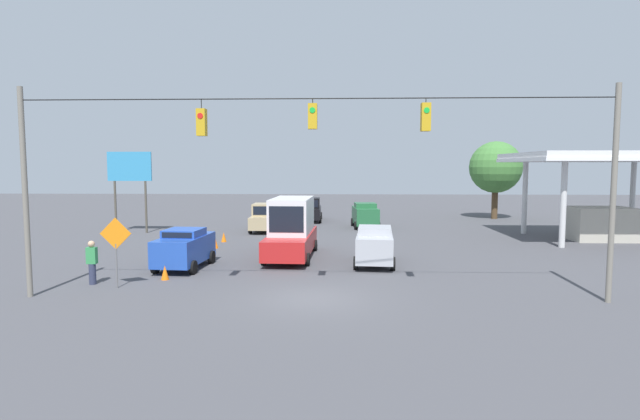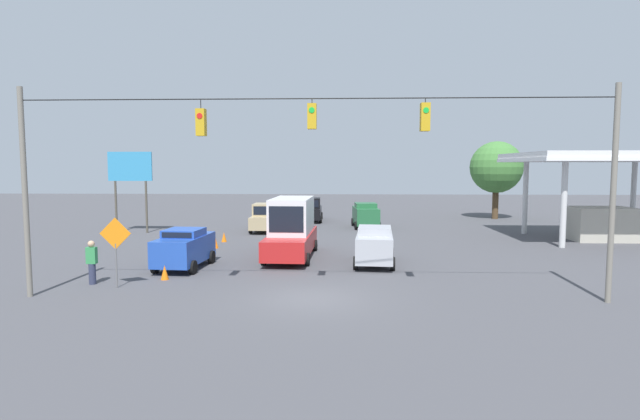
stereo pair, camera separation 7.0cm
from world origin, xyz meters
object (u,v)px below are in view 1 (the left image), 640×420
(overhead_signal_span, at_px, (313,166))
(gas_station, at_px, (602,177))
(sedan_silver_crossing_near, at_px, (375,245))
(traffic_cone_third, at_px, (200,251))
(pedestrian, at_px, (92,262))
(sedan_green_oncoming_deep, at_px, (365,215))
(traffic_cone_fifth, at_px, (224,237))
(traffic_cone_second, at_px, (187,260))
(traffic_cone_fourth, at_px, (215,243))
(roadside_billboard, at_px, (130,174))
(box_truck_red_withflow_mid, at_px, (292,228))
(pickup_truck_black_withflow_deep, at_px, (309,210))
(traffic_cone_nearest, at_px, (165,273))
(work_zone_sign, at_px, (116,239))
(sedan_blue_parked_shoulder, at_px, (184,248))
(tree_horizon_left, at_px, (496,167))
(pickup_truck_tan_withflow_far, at_px, (267,218))

(overhead_signal_span, relative_size, gas_station, 1.95)
(sedan_silver_crossing_near, bearing_deg, overhead_signal_span, 67.81)
(traffic_cone_third, xyz_separation_m, pedestrian, (2.66, 6.50, 0.62))
(sedan_green_oncoming_deep, xyz_separation_m, traffic_cone_fifth, (9.57, 7.91, -0.72))
(traffic_cone_second, relative_size, traffic_cone_fourth, 1.00)
(sedan_green_oncoming_deep, distance_m, roadside_billboard, 18.11)
(box_truck_red_withflow_mid, bearing_deg, traffic_cone_fifth, -46.80)
(pickup_truck_black_withflow_deep, distance_m, sedan_green_oncoming_deep, 6.65)
(sedan_silver_crossing_near, distance_m, gas_station, 18.13)
(gas_station, bearing_deg, traffic_cone_fifth, 3.86)
(overhead_signal_span, xyz_separation_m, traffic_cone_second, (6.42, -5.75, -4.59))
(pickup_truck_black_withflow_deep, height_order, traffic_cone_fifth, pickup_truck_black_withflow_deep)
(box_truck_red_withflow_mid, bearing_deg, traffic_cone_nearest, 48.54)
(box_truck_red_withflow_mid, xyz_separation_m, gas_station, (-19.82, -6.91, 2.65))
(traffic_cone_fifth, xyz_separation_m, work_zone_sign, (1.46, 12.38, 1.68))
(sedan_blue_parked_shoulder, bearing_deg, pickup_truck_black_withflow_deep, -102.83)
(pickup_truck_black_withflow_deep, xyz_separation_m, tree_horizon_left, (-17.19, -2.66, 3.81))
(pickup_truck_black_withflow_deep, distance_m, work_zone_sign, 25.75)
(traffic_cone_fourth, xyz_separation_m, roadside_billboard, (7.94, -6.77, 4.01))
(traffic_cone_nearest, height_order, traffic_cone_third, same)
(pedestrian, bearing_deg, traffic_cone_fourth, -106.99)
(overhead_signal_span, xyz_separation_m, pedestrian, (9.26, -2.02, -3.97))
(overhead_signal_span, xyz_separation_m, pickup_truck_tan_withflow_far, (4.49, -19.53, -3.93))
(pickup_truck_black_withflow_deep, xyz_separation_m, traffic_cone_fifth, (4.83, 12.57, -0.66))
(pickup_truck_black_withflow_deep, bearing_deg, pickup_truck_tan_withflow_far, 67.76)
(tree_horizon_left, bearing_deg, box_truck_red_withflow_mid, 50.12)
(sedan_blue_parked_shoulder, xyz_separation_m, traffic_cone_third, (0.14, -3.10, -0.68))
(traffic_cone_fifth, bearing_deg, sedan_silver_crossing_near, 142.25)
(sedan_green_oncoming_deep, relative_size, roadside_billboard, 0.68)
(pickup_truck_tan_withflow_far, bearing_deg, roadside_billboard, 8.44)
(gas_station, xyz_separation_m, roadside_billboard, (32.60, -2.56, 0.11))
(pickup_truck_tan_withflow_far, height_order, pedestrian, pickup_truck_tan_withflow_far)
(traffic_cone_fourth, xyz_separation_m, tree_horizon_left, (-21.94, -17.78, 4.48))
(pickup_truck_tan_withflow_far, bearing_deg, overhead_signal_span, 102.96)
(sedan_silver_crossing_near, height_order, traffic_cone_second, sedan_silver_crossing_near)
(sedan_blue_parked_shoulder, xyz_separation_m, traffic_cone_fifth, (0.05, -8.41, -0.68))
(sedan_blue_parked_shoulder, distance_m, pedestrian, 4.41)
(sedan_blue_parked_shoulder, distance_m, traffic_cone_fifth, 8.43)
(pedestrian, xyz_separation_m, tree_horizon_left, (-24.78, -27.05, 3.86))
(pickup_truck_black_withflow_deep, relative_size, traffic_cone_fourth, 8.47)
(gas_station, bearing_deg, sedan_silver_crossing_near, 29.63)
(pickup_truck_tan_withflow_far, relative_size, sedan_green_oncoming_deep, 1.35)
(sedan_blue_parked_shoulder, bearing_deg, tree_horizon_left, -132.91)
(overhead_signal_span, bearing_deg, sedan_blue_parked_shoulder, -40.05)
(sedan_blue_parked_shoulder, bearing_deg, traffic_cone_second, -95.82)
(sedan_silver_crossing_near, bearing_deg, traffic_cone_third, -11.17)
(roadside_billboard, relative_size, pedestrian, 3.26)
(traffic_cone_fifth, bearing_deg, pickup_truck_black_withflow_deep, -111.03)
(traffic_cone_third, bearing_deg, sedan_green_oncoming_deep, -126.15)
(traffic_cone_second, relative_size, traffic_cone_third, 1.00)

